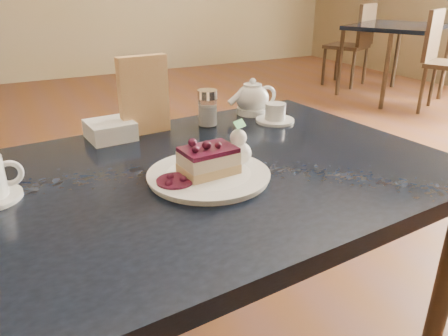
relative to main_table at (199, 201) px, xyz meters
name	(u,v)px	position (x,y,z in m)	size (l,w,h in m)	color
main_table	(199,201)	(0.00, 0.00, 0.00)	(1.19, 0.84, 0.71)	black
dessert_plate	(209,176)	(0.00, -0.05, 0.08)	(0.25, 0.25, 0.01)	white
cheesecake_slice	(208,161)	(0.00, -0.05, 0.11)	(0.12, 0.09, 0.06)	#DBB96E
whipped_cream	(238,153)	(0.08, -0.03, 0.11)	(0.06, 0.06, 0.05)	white
berry_sauce	(175,181)	(-0.08, -0.06, 0.09)	(0.08, 0.08, 0.01)	black
tea_set	(257,102)	(0.34, 0.31, 0.12)	(0.17, 0.21, 0.10)	white
menu_card	(144,95)	(-0.02, 0.30, 0.18)	(0.13, 0.03, 0.21)	beige
sugar_shaker	(208,108)	(0.16, 0.28, 0.13)	(0.06, 0.06, 0.10)	white
napkin_stack	(110,130)	(-0.12, 0.30, 0.10)	(0.11, 0.11, 0.05)	white
bg_table_far_right	(387,91)	(3.16, 2.31, -0.57)	(1.17, 1.72, 1.14)	black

